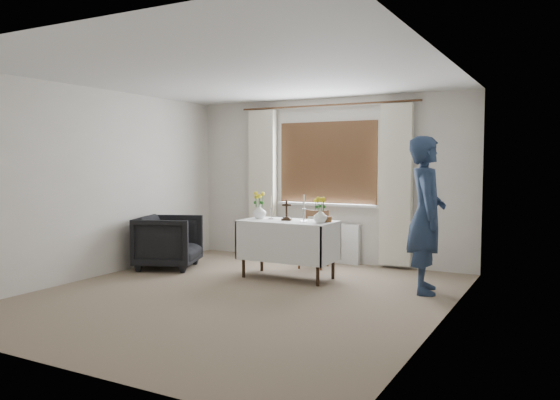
{
  "coord_description": "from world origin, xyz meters",
  "views": [
    {
      "loc": [
        3.34,
        -5.2,
        1.53
      ],
      "look_at": [
        0.03,
        0.9,
        1.04
      ],
      "focal_mm": 35.0,
      "sensor_mm": 36.0,
      "label": 1
    }
  ],
  "objects_px": {
    "person": "(426,215)",
    "flower_vase_left": "(259,212)",
    "altar_table": "(288,249)",
    "wooden_cross": "(287,210)",
    "flower_vase_right": "(320,216)",
    "armchair": "(169,242)",
    "wooden_chair": "(314,239)"
  },
  "relations": [
    {
      "from": "altar_table",
      "to": "wooden_chair",
      "type": "xyz_separation_m",
      "value": [
        -0.01,
        0.82,
        0.03
      ]
    },
    {
      "from": "altar_table",
      "to": "flower_vase_left",
      "type": "bearing_deg",
      "value": 175.35
    },
    {
      "from": "person",
      "to": "flower_vase_right",
      "type": "height_order",
      "value": "person"
    },
    {
      "from": "person",
      "to": "altar_table",
      "type": "bearing_deg",
      "value": 75.99
    },
    {
      "from": "altar_table",
      "to": "flower_vase_left",
      "type": "distance_m",
      "value": 0.66
    },
    {
      "from": "flower_vase_right",
      "to": "wooden_cross",
      "type": "bearing_deg",
      "value": 175.2
    },
    {
      "from": "flower_vase_right",
      "to": "armchair",
      "type": "bearing_deg",
      "value": -175.5
    },
    {
      "from": "armchair",
      "to": "person",
      "type": "bearing_deg",
      "value": -106.96
    },
    {
      "from": "armchair",
      "to": "flower_vase_right",
      "type": "xyz_separation_m",
      "value": [
        2.3,
        0.18,
        0.47
      ]
    },
    {
      "from": "altar_table",
      "to": "person",
      "type": "distance_m",
      "value": 1.86
    },
    {
      "from": "armchair",
      "to": "flower_vase_left",
      "type": "height_order",
      "value": "flower_vase_left"
    },
    {
      "from": "wooden_chair",
      "to": "flower_vase_left",
      "type": "xyz_separation_m",
      "value": [
        -0.45,
        -0.78,
        0.44
      ]
    },
    {
      "from": "armchair",
      "to": "person",
      "type": "height_order",
      "value": "person"
    },
    {
      "from": "altar_table",
      "to": "flower_vase_right",
      "type": "relative_size",
      "value": 6.94
    },
    {
      "from": "person",
      "to": "flower_vase_left",
      "type": "relative_size",
      "value": 9.61
    },
    {
      "from": "flower_vase_left",
      "to": "flower_vase_right",
      "type": "bearing_deg",
      "value": -4.49
    },
    {
      "from": "wooden_cross",
      "to": "flower_vase_left",
      "type": "height_order",
      "value": "wooden_cross"
    },
    {
      "from": "wooden_cross",
      "to": "flower_vase_right",
      "type": "xyz_separation_m",
      "value": [
        0.5,
        -0.04,
        -0.05
      ]
    },
    {
      "from": "person",
      "to": "wooden_cross",
      "type": "xyz_separation_m",
      "value": [
        -1.8,
        -0.07,
        -0.02
      ]
    },
    {
      "from": "armchair",
      "to": "flower_vase_left",
      "type": "bearing_deg",
      "value": -101.16
    },
    {
      "from": "wooden_cross",
      "to": "flower_vase_right",
      "type": "distance_m",
      "value": 0.51
    },
    {
      "from": "altar_table",
      "to": "flower_vase_right",
      "type": "height_order",
      "value": "flower_vase_right"
    },
    {
      "from": "armchair",
      "to": "wooden_cross",
      "type": "distance_m",
      "value": 1.89
    },
    {
      "from": "flower_vase_right",
      "to": "flower_vase_left",
      "type": "bearing_deg",
      "value": 175.51
    },
    {
      "from": "armchair",
      "to": "wooden_cross",
      "type": "height_order",
      "value": "wooden_cross"
    },
    {
      "from": "person",
      "to": "flower_vase_right",
      "type": "distance_m",
      "value": 1.31
    },
    {
      "from": "armchair",
      "to": "person",
      "type": "distance_m",
      "value": 3.65
    },
    {
      "from": "armchair",
      "to": "wooden_cross",
      "type": "xyz_separation_m",
      "value": [
        1.8,
        0.22,
        0.52
      ]
    },
    {
      "from": "armchair",
      "to": "flower_vase_left",
      "type": "relative_size",
      "value": 4.41
    },
    {
      "from": "person",
      "to": "flower_vase_right",
      "type": "xyz_separation_m",
      "value": [
        -1.3,
        -0.12,
        -0.06
      ]
    },
    {
      "from": "altar_table",
      "to": "wooden_cross",
      "type": "xyz_separation_m",
      "value": [
        -0.02,
        0.01,
        0.52
      ]
    },
    {
      "from": "wooden_chair",
      "to": "wooden_cross",
      "type": "relative_size",
      "value": 3.05
    }
  ]
}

